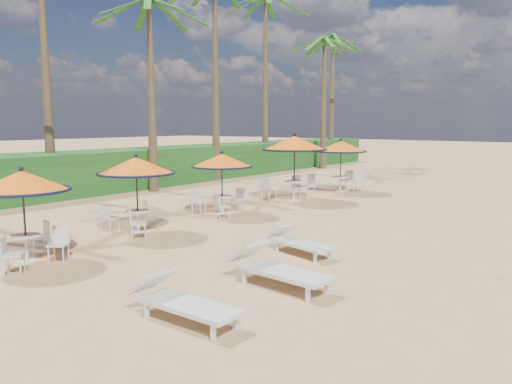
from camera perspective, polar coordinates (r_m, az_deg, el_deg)
ground at (r=8.53m, az=-7.56°, el=-13.07°), size 160.00×160.00×0.00m
scrub_hedge at (r=25.45m, az=-11.67°, el=2.93°), size 3.00×40.00×1.80m
station_0 at (r=11.85m, az=-24.93°, el=-0.08°), size 2.03×2.03×2.12m
station_1 at (r=14.03m, az=-13.66°, el=1.86°), size 2.12×2.12×2.22m
station_2 at (r=16.60m, az=-3.96°, el=2.74°), size 2.03×2.07×2.12m
station_3 at (r=19.58m, az=4.39°, el=4.67°), size 2.55×2.55×2.66m
station_4 at (r=22.38m, az=9.84°, el=4.63°), size 2.27×2.27×2.37m
lounger_near at (r=7.98m, az=-8.69°, el=-12.07°), size 1.99×0.64×0.71m
lounger_mid at (r=9.46m, az=2.13°, el=-8.57°), size 2.20×0.86×0.77m
lounger_far at (r=11.77m, az=4.75°, el=-5.60°), size 1.87×0.99×0.64m
palm_3 at (r=23.11m, az=-12.13°, el=19.22°), size 5.00×5.00×8.39m
palm_5 at (r=32.52m, az=1.08°, el=20.09°), size 5.00×5.00×10.80m
palm_6 at (r=34.03m, az=7.85°, el=15.91°), size 5.00×5.00×8.58m
palm_7 at (r=37.57m, az=8.78°, el=16.15°), size 5.00×5.00×9.28m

